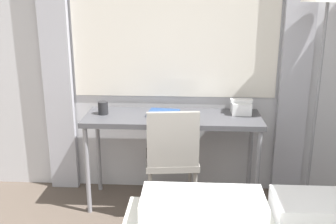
{
  "coord_description": "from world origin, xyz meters",
  "views": [
    {
      "loc": [
        0.32,
        -0.36,
        1.67
      ],
      "look_at": [
        0.17,
        2.2,
        0.91
      ],
      "focal_mm": 42.0,
      "sensor_mm": 36.0,
      "label": 1
    }
  ],
  "objects_px": {
    "book": "(163,113)",
    "mug": "(103,108)",
    "desk_chair": "(172,155)",
    "desk": "(173,124)",
    "telephone": "(241,107)"
  },
  "relations": [
    {
      "from": "telephone",
      "to": "desk_chair",
      "type": "bearing_deg",
      "value": -152.61
    },
    {
      "from": "mug",
      "to": "book",
      "type": "bearing_deg",
      "value": 2.07
    },
    {
      "from": "book",
      "to": "desk_chair",
      "type": "bearing_deg",
      "value": -69.95
    },
    {
      "from": "mug",
      "to": "desk",
      "type": "bearing_deg",
      "value": -1.62
    },
    {
      "from": "book",
      "to": "desk",
      "type": "bearing_deg",
      "value": -23.85
    },
    {
      "from": "desk_chair",
      "to": "telephone",
      "type": "xyz_separation_m",
      "value": [
        0.54,
        0.28,
        0.31
      ]
    },
    {
      "from": "desk_chair",
      "to": "mug",
      "type": "distance_m",
      "value": 0.67
    },
    {
      "from": "desk_chair",
      "to": "telephone",
      "type": "distance_m",
      "value": 0.68
    },
    {
      "from": "desk",
      "to": "book",
      "type": "distance_m",
      "value": 0.12
    },
    {
      "from": "telephone",
      "to": "book",
      "type": "distance_m",
      "value": 0.62
    },
    {
      "from": "desk",
      "to": "mug",
      "type": "distance_m",
      "value": 0.57
    },
    {
      "from": "book",
      "to": "telephone",
      "type": "bearing_deg",
      "value": 5.79
    },
    {
      "from": "desk",
      "to": "telephone",
      "type": "relative_size",
      "value": 7.94
    },
    {
      "from": "book",
      "to": "mug",
      "type": "relative_size",
      "value": 2.54
    },
    {
      "from": "desk",
      "to": "book",
      "type": "height_order",
      "value": "book"
    }
  ]
}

